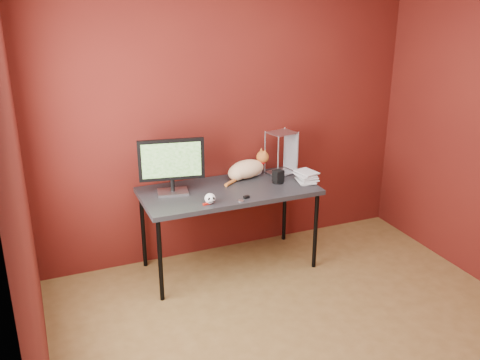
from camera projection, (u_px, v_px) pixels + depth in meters
name	position (u px, v px, depth m)	size (l,w,h in m)	color
room	(334.00, 154.00, 3.20)	(3.52, 3.52, 2.61)	brown
desk	(229.00, 194.00, 4.59)	(1.50, 0.70, 0.75)	black
monitor	(172.00, 163.00, 4.39)	(0.54, 0.22, 0.47)	#B5B6BB
cat	(247.00, 169.00, 4.81)	(0.50, 0.29, 0.25)	orange
skull_mug	(210.00, 198.00, 4.26)	(0.09, 0.09, 0.08)	white
speaker	(278.00, 177.00, 4.70)	(0.10, 0.10, 0.12)	black
book_stack	(300.00, 128.00, 4.56)	(0.19, 0.22, 0.99)	beige
wire_rack	(281.00, 153.00, 4.88)	(0.27, 0.24, 0.40)	#B5B6BB
pocket_knife	(207.00, 204.00, 4.25)	(0.07, 0.02, 0.01)	#B0170D
black_gadget	(246.00, 197.00, 4.37)	(0.05, 0.03, 0.02)	black
washer	(241.00, 201.00, 4.32)	(0.05, 0.05, 0.00)	#B5B6BB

